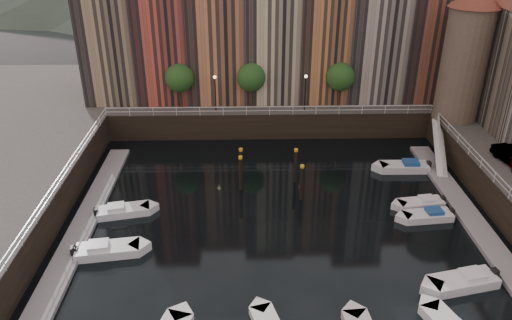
{
  "coord_description": "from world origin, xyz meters",
  "views": [
    {
      "loc": [
        -2.77,
        -35.52,
        23.62
      ],
      "look_at": [
        -1.81,
        4.0,
        3.49
      ],
      "focal_mm": 35.0,
      "sensor_mm": 36.0,
      "label": 1
    }
  ],
  "objects_px": {
    "corner_tower": "(466,53)",
    "boat_left_1": "(106,250)",
    "boat_left_2": "(105,251)",
    "gangway": "(440,145)",
    "mooring_pilings": "(269,172)"
  },
  "relations": [
    {
      "from": "corner_tower",
      "to": "gangway",
      "type": "distance_m",
      "value": 9.86
    },
    {
      "from": "corner_tower",
      "to": "mooring_pilings",
      "type": "relative_size",
      "value": 2.39
    },
    {
      "from": "boat_left_1",
      "to": "corner_tower",
      "type": "bearing_deg",
      "value": 21.59
    },
    {
      "from": "mooring_pilings",
      "to": "boat_left_1",
      "type": "relative_size",
      "value": 1.12
    },
    {
      "from": "corner_tower",
      "to": "boat_left_1",
      "type": "xyz_separation_m",
      "value": [
        -33.39,
        -19.18,
        -9.8
      ]
    },
    {
      "from": "boat_left_1",
      "to": "mooring_pilings",
      "type": "bearing_deg",
      "value": 28.99
    },
    {
      "from": "corner_tower",
      "to": "boat_left_2",
      "type": "distance_m",
      "value": 39.88
    },
    {
      "from": "gangway",
      "to": "mooring_pilings",
      "type": "relative_size",
      "value": 1.44
    },
    {
      "from": "corner_tower",
      "to": "gangway",
      "type": "xyz_separation_m",
      "value": [
        -2.9,
        -4.5,
        -8.28
      ]
    },
    {
      "from": "mooring_pilings",
      "to": "corner_tower",
      "type": "bearing_deg",
      "value": 24.59
    },
    {
      "from": "mooring_pilings",
      "to": "gangway",
      "type": "bearing_deg",
      "value": 15.52
    },
    {
      "from": "gangway",
      "to": "boat_left_2",
      "type": "relative_size",
      "value": 1.84
    },
    {
      "from": "corner_tower",
      "to": "mooring_pilings",
      "type": "distance_m",
      "value": 24.15
    },
    {
      "from": "boat_left_1",
      "to": "boat_left_2",
      "type": "bearing_deg",
      "value": -153.88
    },
    {
      "from": "mooring_pilings",
      "to": "boat_left_2",
      "type": "bearing_deg",
      "value": -142.75
    }
  ]
}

